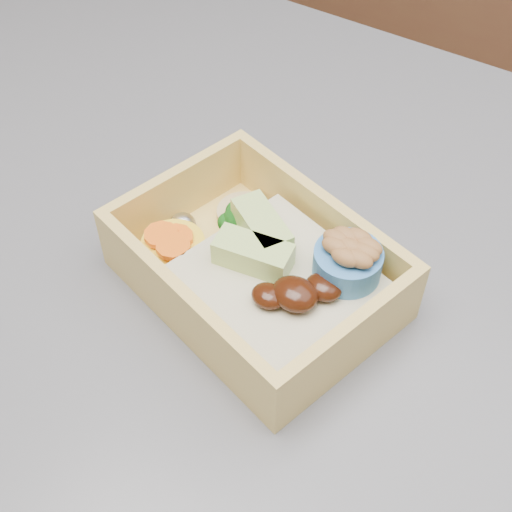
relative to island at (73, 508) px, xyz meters
The scene contains 2 objects.
island is the anchor object (origin of this frame).
bento_box 0.53m from the island, 22.93° to the left, with size 0.20×0.17×0.06m.
Camera 1 is at (0.36, -0.26, 1.29)m, focal length 50.00 mm.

